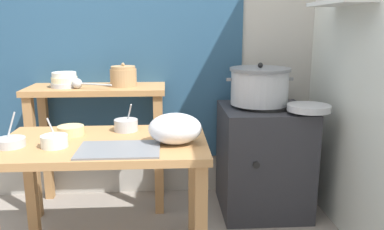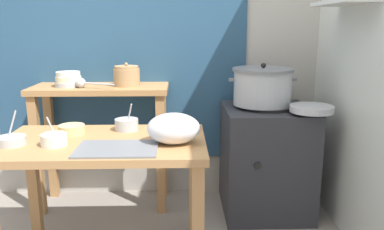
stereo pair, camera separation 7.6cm
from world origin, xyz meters
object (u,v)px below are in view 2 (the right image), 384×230
object	(u,v)px
bowl_stack_enamel	(68,80)
prep_bowl_1	(11,140)
serving_tray	(117,149)
clay_pot	(127,76)
prep_bowl_3	(72,129)
stove_block	(266,159)
steamer_pot	(263,86)
prep_bowl_2	(127,124)
prep_bowl_4	(187,125)
ladle	(82,83)
prep_bowl_0	(54,139)
prep_table	(104,160)
wide_pan	(312,109)
plastic_bag	(174,128)
back_shelf_table	(102,116)

from	to	relation	value
bowl_stack_enamel	prep_bowl_1	xyz separation A→B (m)	(-0.09, -0.79, -0.20)
serving_tray	prep_bowl_1	bearing A→B (deg)	170.03
clay_pot	prep_bowl_3	size ratio (longest dim) A/B	1.27
stove_block	steamer_pot	bearing A→B (deg)	153.38
prep_bowl_2	prep_bowl_4	distance (m)	0.36
prep_bowl_1	prep_bowl_2	world-z (taller)	prep_bowl_1
ladle	prep_bowl_0	world-z (taller)	ladle
stove_block	clay_pot	xyz separation A→B (m)	(-0.99, 0.13, 0.59)
bowl_stack_enamel	serving_tray	distance (m)	1.03
prep_table	prep_bowl_0	distance (m)	0.28
wide_pan	prep_bowl_3	distance (m)	1.48
prep_bowl_0	prep_bowl_1	bearing A→B (deg)	175.04
wide_pan	prep_bowl_0	bearing A→B (deg)	-161.92
steamer_pot	ladle	world-z (taller)	steamer_pot
plastic_bag	prep_bowl_1	bearing A→B (deg)	179.94
steamer_pot	prep_bowl_1	xyz separation A→B (m)	(-1.44, -0.71, -0.16)
prep_bowl_0	prep_bowl_4	size ratio (longest dim) A/B	1.20
prep_table	ladle	distance (m)	0.77
bowl_stack_enamel	ladle	bearing A→B (deg)	-31.15
prep_bowl_1	ladle	bearing A→B (deg)	74.86
serving_tray	prep_bowl_2	xyz separation A→B (m)	(-0.00, 0.37, 0.03)
plastic_bag	prep_bowl_0	distance (m)	0.61
bowl_stack_enamel	prep_bowl_2	bearing A→B (deg)	-48.15
prep_table	bowl_stack_enamel	size ratio (longest dim) A/B	5.87
bowl_stack_enamel	prep_bowl_0	xyz separation A→B (m)	(0.14, -0.81, -0.20)
back_shelf_table	plastic_bag	size ratio (longest dim) A/B	3.47
stove_block	bowl_stack_enamel	size ratio (longest dim) A/B	4.17
prep_table	ladle	xyz separation A→B (m)	(-0.25, 0.66, 0.33)
clay_pot	wide_pan	size ratio (longest dim) A/B	0.66
stove_block	serving_tray	world-z (taller)	stove_block
serving_tray	plastic_bag	bearing A→B (deg)	19.15
steamer_pot	prep_bowl_0	bearing A→B (deg)	-149.13
steamer_pot	prep_bowl_1	world-z (taller)	steamer_pot
steamer_pot	serving_tray	bearing A→B (deg)	-137.68
bowl_stack_enamel	prep_bowl_1	distance (m)	0.83
stove_block	prep_bowl_0	xyz separation A→B (m)	(-1.25, -0.71, 0.37)
back_shelf_table	steamer_pot	distance (m)	1.17
wide_pan	prep_bowl_1	size ratio (longest dim) A/B	1.58
bowl_stack_enamel	prep_bowl_0	size ratio (longest dim) A/B	1.20
back_shelf_table	bowl_stack_enamel	world-z (taller)	bowl_stack_enamel
stove_block	prep_bowl_1	xyz separation A→B (m)	(-1.48, -0.69, 0.36)
back_shelf_table	plastic_bag	world-z (taller)	back_shelf_table
prep_bowl_0	prep_bowl_3	distance (m)	0.22
bowl_stack_enamel	stove_block	bearing A→B (deg)	-4.46
clay_pot	prep_bowl_2	size ratio (longest dim) A/B	1.13
clay_pot	back_shelf_table	bearing A→B (deg)	-180.00
clay_pot	prep_bowl_2	bearing A→B (deg)	-83.30
back_shelf_table	prep_bowl_0	world-z (taller)	back_shelf_table
steamer_pot	plastic_bag	size ratio (longest dim) A/B	1.69
back_shelf_table	wide_pan	world-z (taller)	back_shelf_table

